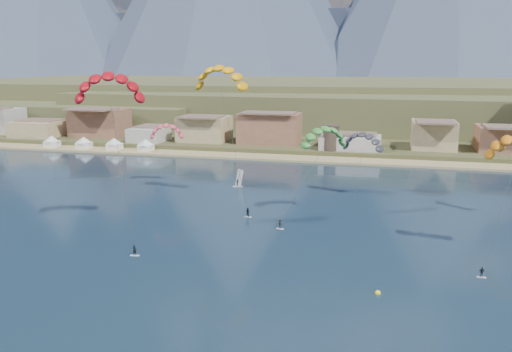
# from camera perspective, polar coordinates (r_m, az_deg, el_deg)

# --- Properties ---
(ground) EXTENTS (2400.00, 2400.00, 0.00)m
(ground) POSITION_cam_1_polar(r_m,az_deg,el_deg) (73.74, -6.22, -12.74)
(ground) COLOR black
(ground) RESTS_ON ground
(beach) EXTENTS (2200.00, 12.00, 0.90)m
(beach) POSITION_cam_1_polar(r_m,az_deg,el_deg) (173.02, 5.98, 1.80)
(beach) COLOR tan
(beach) RESTS_ON ground
(land) EXTENTS (2200.00, 900.00, 4.00)m
(land) POSITION_cam_1_polar(r_m,az_deg,el_deg) (623.85, 12.05, 8.95)
(land) COLOR #4D482A
(land) RESTS_ON ground
(foothills) EXTENTS (940.00, 210.00, 18.00)m
(foothills) POSITION_cam_1_polar(r_m,az_deg,el_deg) (295.90, 13.91, 7.48)
(foothills) COLOR brown
(foothills) RESTS_ON ground
(town) EXTENTS (400.00, 24.00, 12.00)m
(town) POSITION_cam_1_polar(r_m,az_deg,el_deg) (196.66, -4.94, 5.34)
(town) COLOR #BDB7AF
(town) RESTS_ON ground
(watchtower) EXTENTS (5.82, 5.82, 8.60)m
(watchtower) POSITION_cam_1_polar(r_m,az_deg,el_deg) (179.30, 7.98, 4.09)
(watchtower) COLOR #47382D
(watchtower) RESTS_ON ground
(beach_tents) EXTENTS (43.40, 6.40, 5.00)m
(beach_tents) POSITION_cam_1_polar(r_m,az_deg,el_deg) (197.93, -16.45, 3.68)
(beach_tents) COLOR white
(beach_tents) RESTS_ON ground
(kitesurfer_red) EXTENTS (15.74, 14.85, 30.94)m
(kitesurfer_red) POSITION_cam_1_polar(r_m,az_deg,el_deg) (97.08, -15.36, 9.54)
(kitesurfer_red) COLOR silver
(kitesurfer_red) RESTS_ON ground
(kitesurfer_yellow) EXTENTS (15.69, 13.22, 31.79)m
(kitesurfer_yellow) POSITION_cam_1_polar(r_m,az_deg,el_deg) (116.05, -3.77, 10.75)
(kitesurfer_yellow) COLOR silver
(kitesurfer_yellow) RESTS_ON ground
(kitesurfer_green) EXTENTS (12.61, 14.39, 20.55)m
(kitesurfer_green) POSITION_cam_1_polar(r_m,az_deg,el_deg) (105.94, 7.23, 4.41)
(kitesurfer_green) COLOR silver
(kitesurfer_green) RESTS_ON ground
(distant_kite_pink) EXTENTS (9.41, 7.02, 17.50)m
(distant_kite_pink) POSITION_cam_1_polar(r_m,az_deg,el_deg) (136.33, -9.49, 5.00)
(distant_kite_pink) COLOR #262626
(distant_kite_pink) RESTS_ON ground
(distant_kite_dark) EXTENTS (10.56, 7.32, 17.13)m
(distant_kite_dark) POSITION_cam_1_polar(r_m,az_deg,el_deg) (124.69, 11.30, 3.95)
(distant_kite_dark) COLOR #262626
(distant_kite_dark) RESTS_ON ground
(windsurfer) EXTENTS (2.54, 2.78, 4.37)m
(windsurfer) POSITION_cam_1_polar(r_m,az_deg,el_deg) (134.86, -1.88, -0.57)
(windsurfer) COLOR silver
(windsurfer) RESTS_ON ground
(buoy) EXTENTS (0.79, 0.79, 0.79)m
(buoy) POSITION_cam_1_polar(r_m,az_deg,el_deg) (76.14, 12.84, -12.04)
(buoy) COLOR yellow
(buoy) RESTS_ON ground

